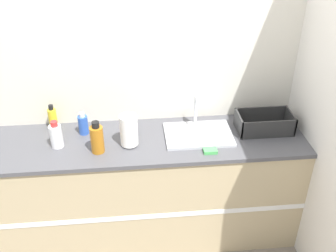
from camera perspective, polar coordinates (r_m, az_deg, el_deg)
The scene contains 11 objects.
wall_back at distance 2.85m, azimuth -3.66°, elevation 8.31°, with size 4.64×0.06×2.60m.
wall_right at distance 2.84m, azimuth 20.61°, elevation 6.19°, with size 0.06×2.57×2.60m.
counter_cabinet at distance 3.04m, azimuth -2.85°, elevation -9.01°, with size 2.26×0.59×0.90m.
sink at distance 2.81m, azimuth 4.40°, elevation -1.03°, with size 0.47×0.34×0.25m.
paper_towel_roll at distance 2.66m, azimuth -5.70°, elevation -0.65°, with size 0.12×0.12×0.23m.
dish_rack at distance 2.93m, azimuth 13.77°, elevation 0.24°, with size 0.39×0.22×0.14m.
bottle_yellow at distance 2.96m, azimuth -16.37°, elevation 1.05°, with size 0.06×0.06×0.20m.
bottle_amber at distance 2.63m, azimuth -10.26°, elevation -1.83°, with size 0.09×0.09×0.23m.
bottle_white_spray at distance 2.75m, azimuth -15.93°, elevation -1.34°, with size 0.08×0.08×0.20m.
bottle_blue at distance 2.86m, azimuth -12.21°, elevation 0.24°, with size 0.07×0.07×0.17m.
sponge at distance 2.64m, azimuth 6.15°, elevation -3.60°, with size 0.09×0.06×0.02m.
Camera 1 is at (-0.08, -2.02, 2.43)m, focal length 42.00 mm.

